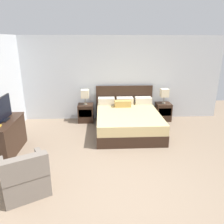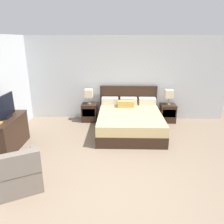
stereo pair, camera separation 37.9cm
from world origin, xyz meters
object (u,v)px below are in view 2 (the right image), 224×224
(table_lamp_right, at_px, (169,94))
(bed, at_px, (130,120))
(tv, at_px, (4,107))
(nightstand_left, at_px, (89,112))
(nightstand_right, at_px, (168,113))
(armchair_by_window, at_px, (19,173))
(dresser, at_px, (8,133))
(table_lamp_left, at_px, (89,94))

(table_lamp_right, bearing_deg, bed, -148.19)
(bed, relative_size, tv, 2.52)
(tv, bearing_deg, table_lamp_right, 24.65)
(tv, bearing_deg, nightstand_left, 48.68)
(bed, distance_m, nightstand_left, 1.39)
(nightstand_right, bearing_deg, armchair_by_window, -134.19)
(table_lamp_right, bearing_deg, armchair_by_window, -134.18)
(nightstand_right, relative_size, table_lamp_right, 1.20)
(tv, relative_size, armchair_by_window, 0.88)
(dresser, xyz_separation_m, armchair_by_window, (0.83, -1.38, -0.10))
(nightstand_left, bearing_deg, dresser, -130.97)
(table_lamp_left, xyz_separation_m, tv, (-1.60, -1.82, 0.13))
(bed, xyz_separation_m, tv, (-2.78, -1.09, 0.69))
(bed, height_order, dresser, bed)
(armchair_by_window, bearing_deg, bed, 51.94)
(armchair_by_window, bearing_deg, table_lamp_left, 76.61)
(nightstand_left, xyz_separation_m, table_lamp_right, (2.37, 0.00, 0.59))
(tv, bearing_deg, armchair_by_window, -59.45)
(nightstand_right, xyz_separation_m, dresser, (-3.97, -1.85, 0.12))
(table_lamp_right, bearing_deg, nightstand_left, -179.96)
(nightstand_right, bearing_deg, bed, -148.24)
(nightstand_right, bearing_deg, table_lamp_left, 179.96)
(nightstand_left, distance_m, table_lamp_right, 2.44)
(table_lamp_right, xyz_separation_m, tv, (-3.97, -1.82, 0.13))
(nightstand_left, height_order, dresser, dresser)
(table_lamp_left, xyz_separation_m, table_lamp_right, (2.37, 0.00, 0.00))
(nightstand_left, distance_m, table_lamp_left, 0.59)
(bed, xyz_separation_m, nightstand_left, (-1.18, 0.73, -0.03))
(bed, bearing_deg, tv, -158.68)
(bed, xyz_separation_m, dresser, (-2.79, -1.11, 0.09))
(nightstand_right, distance_m, tv, 4.43)
(table_lamp_right, bearing_deg, tv, -155.35)
(table_lamp_right, relative_size, tv, 0.55)
(table_lamp_right, distance_m, dresser, 4.41)
(bed, height_order, armchair_by_window, bed)
(bed, height_order, tv, tv)
(bed, distance_m, nightstand_right, 1.39)
(dresser, distance_m, tv, 0.60)
(nightstand_left, distance_m, nightstand_right, 2.37)
(bed, distance_m, armchair_by_window, 3.17)
(nightstand_right, bearing_deg, nightstand_left, 180.00)
(table_lamp_left, bearing_deg, table_lamp_right, 0.00)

